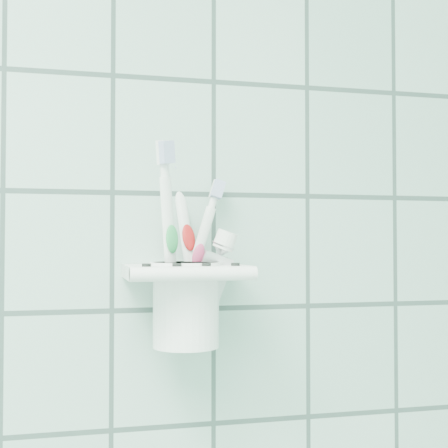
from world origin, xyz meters
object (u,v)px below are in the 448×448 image
Objects in this scene: holder_bracket at (186,273)px; toothbrush_pink at (176,240)px; cup at (186,301)px; toothbrush_blue at (201,236)px; toothbrush_orange at (173,252)px; toothpaste_tube at (190,273)px.

toothbrush_pink is (-0.01, 0.01, 0.04)m from holder_bracket.
toothbrush_blue is at bearing 6.81° from cup.
holder_bracket is 0.04m from toothbrush_blue.
toothbrush_pink is 0.01m from toothbrush_orange.
holder_bracket is 0.01m from toothpaste_tube.
holder_bracket is 0.03m from cup.
toothbrush_orange reaches higher than holder_bracket.
toothbrush_pink is at bearing 169.46° from cup.
holder_bracket is 0.59× the size of toothbrush_blue.
holder_bracket is 0.70× the size of toothbrush_orange.
toothbrush_orange is at bearing 153.39° from toothbrush_blue.
holder_bracket is at bearing -57.36° from toothbrush_pink.
toothbrush_blue reaches higher than toothbrush_pink.
toothbrush_pink is at bearing -163.21° from toothpaste_tube.
toothbrush_blue is 1.64× the size of toothpaste_tube.
toothbrush_blue is at bearing -10.55° from toothpaste_tube.
cup is 0.43× the size of toothbrush_pink.
toothbrush_blue is (0.02, 0.00, 0.07)m from cup.
toothbrush_orange is at bearing 136.15° from holder_bracket.
toothbrush_pink reaches higher than cup.
toothbrush_orange is at bearing 84.25° from toothbrush_pink.
toothbrush_blue is 0.04m from toothbrush_orange.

